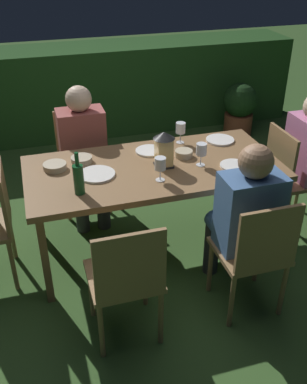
# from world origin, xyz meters

# --- Properties ---
(ground_plane) EXTENTS (16.00, 16.00, 0.00)m
(ground_plane) POSITION_xyz_m (0.00, 0.00, 0.00)
(ground_plane) COLOR #385B28
(dining_table) EXTENTS (1.83, 0.87, 0.73)m
(dining_table) POSITION_xyz_m (0.00, 0.00, 0.68)
(dining_table) COLOR olive
(dining_table) RESTS_ON ground
(chair_side_right_a) EXTENTS (0.42, 0.40, 0.87)m
(chair_side_right_a) POSITION_xyz_m (-0.41, 0.83, 0.49)
(chair_side_right_a) COLOR #937047
(chair_side_right_a) RESTS_ON ground
(person_in_rust) EXTENTS (0.38, 0.47, 1.15)m
(person_in_rust) POSITION_xyz_m (-0.41, 0.63, 0.64)
(person_in_rust) COLOR #9E4C47
(person_in_rust) RESTS_ON ground
(chair_side_left_b) EXTENTS (0.42, 0.40, 0.87)m
(chair_side_left_b) POSITION_xyz_m (0.41, -0.83, 0.49)
(chair_side_left_b) COLOR #937047
(chair_side_left_b) RESTS_ON ground
(person_in_blue) EXTENTS (0.38, 0.47, 1.15)m
(person_in_blue) POSITION_xyz_m (0.41, -0.63, 0.64)
(person_in_blue) COLOR #426699
(person_in_blue) RESTS_ON ground
(chair_head_far) EXTENTS (0.40, 0.42, 0.87)m
(chair_head_far) POSITION_xyz_m (1.16, 0.00, 0.49)
(chair_head_far) COLOR #937047
(chair_head_far) RESTS_ON ground
(chair_side_left_a) EXTENTS (0.42, 0.40, 0.87)m
(chair_side_left_a) POSITION_xyz_m (-0.41, -0.83, 0.49)
(chair_side_left_a) COLOR #937047
(chair_side_left_a) RESTS_ON ground
(lantern_centerpiece) EXTENTS (0.15, 0.15, 0.27)m
(lantern_centerpiece) POSITION_xyz_m (0.07, -0.02, 0.88)
(lantern_centerpiece) COLOR black
(lantern_centerpiece) RESTS_ON dining_table
(green_bottle_on_table) EXTENTS (0.07, 0.07, 0.29)m
(green_bottle_on_table) POSITION_xyz_m (-0.56, -0.23, 0.84)
(green_bottle_on_table) COLOR #195128
(green_bottle_on_table) RESTS_ON dining_table
(wine_glass_a) EXTENTS (0.08, 0.08, 0.17)m
(wine_glass_a) POSITION_xyz_m (0.33, -0.09, 0.85)
(wine_glass_a) COLOR silver
(wine_glass_a) RESTS_ON dining_table
(wine_glass_b) EXTENTS (0.08, 0.08, 0.17)m
(wine_glass_b) POSITION_xyz_m (0.32, 0.32, 0.85)
(wine_glass_b) COLOR silver
(wine_glass_b) RESTS_ON dining_table
(wine_glass_c) EXTENTS (0.08, 0.08, 0.17)m
(wine_glass_c) POSITION_xyz_m (-0.02, -0.22, 0.85)
(wine_glass_c) COLOR silver
(wine_glass_c) RESTS_ON dining_table
(plate_a) EXTENTS (0.21, 0.21, 0.01)m
(plate_a) POSITION_xyz_m (0.04, 0.23, 0.74)
(plate_a) COLOR white
(plate_a) RESTS_ON dining_table
(plate_b) EXTENTS (0.20, 0.20, 0.01)m
(plate_b) POSITION_xyz_m (0.55, -0.18, 0.74)
(plate_b) COLOR white
(plate_b) RESTS_ON dining_table
(plate_c) EXTENTS (0.25, 0.25, 0.01)m
(plate_c) POSITION_xyz_m (-0.42, -0.02, 0.74)
(plate_c) COLOR white
(plate_c) RESTS_ON dining_table
(plate_d) EXTENTS (0.23, 0.23, 0.01)m
(plate_d) POSITION_xyz_m (0.64, 0.27, 0.74)
(plate_d) COLOR white
(plate_d) RESTS_ON dining_table
(bowl_olives) EXTENTS (0.16, 0.16, 0.04)m
(bowl_olives) POSITION_xyz_m (-0.49, 0.21, 0.76)
(bowl_olives) COLOR #BCAD8E
(bowl_olives) RESTS_ON dining_table
(bowl_bread) EXTENTS (0.16, 0.16, 0.04)m
(bowl_bread) POSITION_xyz_m (-0.68, 0.15, 0.76)
(bowl_bread) COLOR #BCAD8E
(bowl_bread) RESTS_ON dining_table
(bowl_salad) EXTENTS (0.13, 0.13, 0.05)m
(bowl_salad) POSITION_xyz_m (0.26, 0.08, 0.76)
(bowl_salad) COLOR #BCAD8E
(bowl_salad) RESTS_ON dining_table
(hedge_backdrop) EXTENTS (4.94, 0.68, 1.03)m
(hedge_backdrop) POSITION_xyz_m (0.00, 2.55, 0.51)
(hedge_backdrop) COLOR #234C1E
(hedge_backdrop) RESTS_ON ground
(potted_plant_by_hedge) EXTENTS (0.40, 0.40, 0.66)m
(potted_plant_by_hedge) POSITION_xyz_m (1.62, 1.83, 0.35)
(potted_plant_by_hedge) COLOR brown
(potted_plant_by_hedge) RESTS_ON ground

